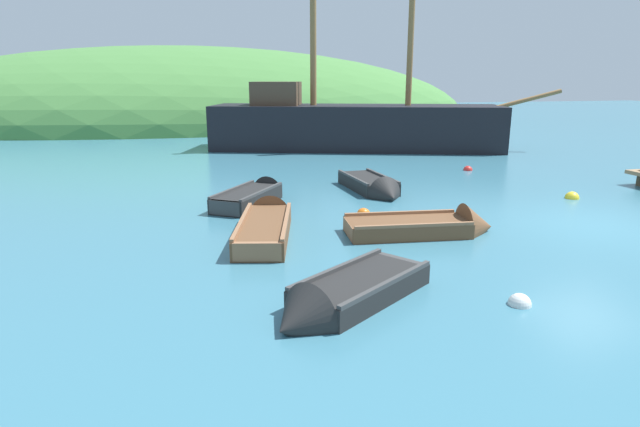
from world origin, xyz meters
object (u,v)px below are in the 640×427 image
(buoy_red, at_px, (468,170))
(sailing_ship, at_px, (353,132))
(buoy_orange, at_px, (363,215))
(rowboat_center, at_px, (374,188))
(buoy_white, at_px, (519,305))
(rowboat_far, at_px, (343,300))
(buoy_yellow, at_px, (572,198))
(rowboat_outer_right, at_px, (431,229))
(rowboat_near_dock, at_px, (255,197))
(rowboat_outer_left, at_px, (267,226))

(buoy_red, bearing_deg, sailing_ship, 108.13)
(sailing_ship, bearing_deg, buoy_orange, -88.18)
(rowboat_center, height_order, buoy_white, rowboat_center)
(rowboat_far, bearing_deg, buoy_yellow, 177.55)
(rowboat_outer_right, distance_m, buoy_red, 8.82)
(buoy_white, bearing_deg, rowboat_far, 167.02)
(rowboat_near_dock, bearing_deg, sailing_ship, 3.26)
(buoy_yellow, bearing_deg, rowboat_outer_left, -172.71)
(rowboat_outer_left, bearing_deg, rowboat_center, -34.54)
(rowboat_far, height_order, buoy_orange, rowboat_far)
(sailing_ship, relative_size, rowboat_center, 4.95)
(rowboat_center, bearing_deg, rowboat_outer_left, -50.75)
(buoy_orange, height_order, buoy_white, buoy_white)
(rowboat_far, relative_size, buoy_red, 9.04)
(rowboat_center, xyz_separation_m, rowboat_near_dock, (-3.67, -0.43, 0.02))
(rowboat_far, bearing_deg, rowboat_near_dock, -121.70)
(sailing_ship, distance_m, rowboat_outer_left, 14.62)
(sailing_ship, distance_m, buoy_white, 18.31)
(rowboat_outer_right, bearing_deg, rowboat_far, -127.05)
(rowboat_outer_left, xyz_separation_m, buoy_white, (3.13, -4.84, -0.14))
(rowboat_outer_right, bearing_deg, buoy_white, -89.57)
(rowboat_far, xyz_separation_m, buoy_red, (8.11, 10.41, -0.11))
(rowboat_center, relative_size, rowboat_near_dock, 1.06)
(rowboat_outer_left, height_order, buoy_orange, rowboat_outer_left)
(rowboat_center, distance_m, buoy_white, 8.24)
(rowboat_far, bearing_deg, sailing_ship, -143.15)
(rowboat_center, bearing_deg, buoy_red, 117.89)
(sailing_ship, relative_size, buoy_yellow, 40.65)
(rowboat_far, bearing_deg, buoy_red, -162.57)
(buoy_red, distance_m, buoy_white, 12.31)
(rowboat_near_dock, height_order, rowboat_outer_left, rowboat_outer_left)
(rowboat_far, height_order, buoy_white, rowboat_far)
(rowboat_outer_left, distance_m, buoy_red, 10.59)
(rowboat_far, height_order, buoy_red, rowboat_far)
(rowboat_far, distance_m, buoy_red, 13.20)
(sailing_ship, height_order, rowboat_center, sailing_ship)
(sailing_ship, bearing_deg, buoy_white, -81.42)
(rowboat_near_dock, height_order, buoy_yellow, rowboat_near_dock)
(rowboat_far, bearing_deg, rowboat_outer_left, -118.01)
(rowboat_far, distance_m, buoy_yellow, 10.12)
(buoy_yellow, distance_m, buoy_white, 8.43)
(rowboat_outer_right, bearing_deg, sailing_ship, 85.41)
(rowboat_outer_left, xyz_separation_m, buoy_orange, (2.61, 0.89, -0.14))
(buoy_yellow, xyz_separation_m, buoy_white, (-5.92, -6.00, 0.00))
(rowboat_near_dock, distance_m, buoy_red, 9.08)
(rowboat_outer_left, relative_size, buoy_yellow, 9.80)
(sailing_ship, bearing_deg, rowboat_far, -89.89)
(rowboat_outer_right, height_order, buoy_yellow, rowboat_outer_right)
(sailing_ship, distance_m, rowboat_far, 18.37)
(sailing_ship, height_order, buoy_red, sailing_ship)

